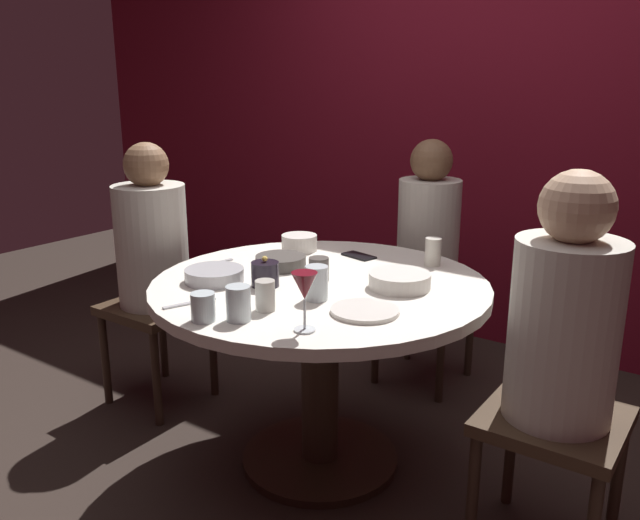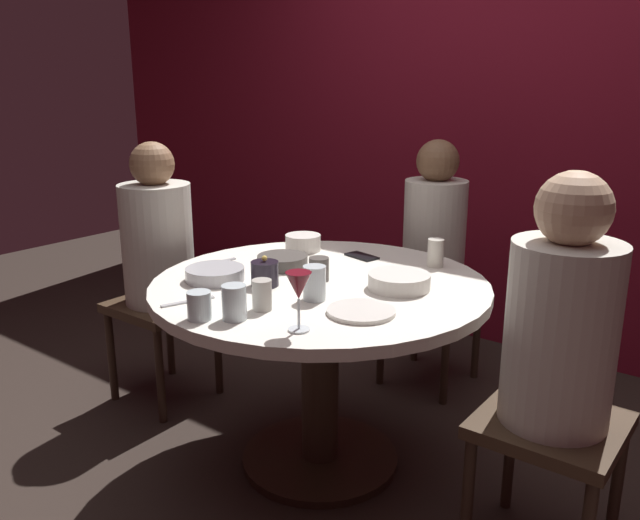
% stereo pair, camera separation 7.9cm
% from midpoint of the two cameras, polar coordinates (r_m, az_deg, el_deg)
% --- Properties ---
extents(ground_plane, '(8.00, 8.00, 0.00)m').
position_cam_midpoint_polar(ground_plane, '(2.64, 0.90, -17.26)').
color(ground_plane, '#2D231E').
extents(back_wall, '(6.00, 0.10, 2.60)m').
position_cam_midpoint_polar(back_wall, '(3.63, 16.41, 12.94)').
color(back_wall, maroon).
rests_on(back_wall, ground).
extents(dining_table, '(1.21, 1.21, 0.73)m').
position_cam_midpoint_polar(dining_table, '(2.38, 0.95, -5.82)').
color(dining_table, silver).
rests_on(dining_table, ground).
extents(seated_diner_left, '(0.40, 0.40, 1.18)m').
position_cam_midpoint_polar(seated_diner_left, '(2.92, -13.36, 1.22)').
color(seated_diner_left, '#3F2D1E').
rests_on(seated_diner_left, ground).
extents(seated_diner_back, '(0.40, 0.40, 1.17)m').
position_cam_midpoint_polar(seated_diner_back, '(3.05, 10.75, 1.94)').
color(seated_diner_back, '#3F2D1E').
rests_on(seated_diner_back, ground).
extents(seated_diner_right, '(0.40, 0.40, 1.20)m').
position_cam_midpoint_polar(seated_diner_right, '(1.97, 21.51, -6.06)').
color(seated_diner_right, '#3F2D1E').
rests_on(seated_diner_right, ground).
extents(candle_holder, '(0.10, 0.10, 0.11)m').
position_cam_midpoint_polar(candle_holder, '(2.27, -3.90, -1.20)').
color(candle_holder, black).
rests_on(candle_holder, dining_table).
extents(wine_glass, '(0.08, 0.08, 0.18)m').
position_cam_midpoint_polar(wine_glass, '(1.84, -0.67, -2.52)').
color(wine_glass, silver).
rests_on(wine_glass, dining_table).
extents(dinner_plate, '(0.22, 0.22, 0.01)m').
position_cam_midpoint_polar(dinner_plate, '(2.02, 4.78, -4.53)').
color(dinner_plate, silver).
rests_on(dinner_plate, dining_table).
extents(cell_phone, '(0.15, 0.10, 0.01)m').
position_cam_midpoint_polar(cell_phone, '(2.64, 4.55, 0.33)').
color(cell_phone, black).
rests_on(cell_phone, dining_table).
extents(bowl_serving_large, '(0.21, 0.21, 0.05)m').
position_cam_midpoint_polar(bowl_serving_large, '(2.35, -8.29, -1.24)').
color(bowl_serving_large, '#B7B7BC').
rests_on(bowl_serving_large, dining_table).
extents(bowl_salad_center, '(0.22, 0.22, 0.05)m').
position_cam_midpoint_polar(bowl_salad_center, '(2.26, 8.00, -1.87)').
color(bowl_salad_center, silver).
rests_on(bowl_salad_center, dining_table).
extents(bowl_small_white, '(0.19, 0.19, 0.05)m').
position_cam_midpoint_polar(bowl_small_white, '(2.49, -2.42, -0.12)').
color(bowl_small_white, '#4C4742').
rests_on(bowl_small_white, dining_table).
extents(bowl_sauce_side, '(0.15, 0.15, 0.07)m').
position_cam_midpoint_polar(bowl_sauce_side, '(2.73, -0.68, 1.54)').
color(bowl_sauce_side, silver).
rests_on(bowl_sauce_side, dining_table).
extents(cup_near_candle, '(0.08, 0.08, 0.11)m').
position_cam_midpoint_polar(cup_near_candle, '(2.12, 0.57, -2.04)').
color(cup_near_candle, silver).
rests_on(cup_near_candle, dining_table).
extents(cup_by_left_diner, '(0.07, 0.07, 0.09)m').
position_cam_midpoint_polar(cup_by_left_diner, '(2.32, 0.88, -0.81)').
color(cup_by_left_diner, '#4C4742').
rests_on(cup_by_left_diner, dining_table).
extents(cup_by_right_diner, '(0.07, 0.07, 0.09)m').
position_cam_midpoint_polar(cup_by_right_diner, '(1.98, -9.47, -3.99)').
color(cup_by_right_diner, silver).
rests_on(cup_by_right_diner, dining_table).
extents(cup_center_front, '(0.06, 0.06, 0.11)m').
position_cam_midpoint_polar(cup_center_front, '(2.54, 11.03, 0.62)').
color(cup_center_front, beige).
rests_on(cup_center_front, dining_table).
extents(cup_far_edge, '(0.06, 0.06, 0.10)m').
position_cam_midpoint_polar(cup_far_edge, '(2.03, -4.03, -3.09)').
color(cup_far_edge, '#B2ADA3').
rests_on(cup_far_edge, dining_table).
extents(cup_beside_wine, '(0.07, 0.07, 0.11)m').
position_cam_midpoint_polar(cup_beside_wine, '(1.96, -6.42, -3.74)').
color(cup_beside_wine, silver).
rests_on(cup_beside_wine, dining_table).
extents(fork_near_plate, '(0.05, 0.18, 0.01)m').
position_cam_midpoint_polar(fork_near_plate, '(2.58, -8.27, -0.22)').
color(fork_near_plate, '#B7B7BC').
rests_on(fork_near_plate, dining_table).
extents(knife_near_plate, '(0.08, 0.17, 0.01)m').
position_cam_midpoint_polar(knife_near_plate, '(2.14, -10.53, -3.63)').
color(knife_near_plate, '#B7B7BC').
rests_on(knife_near_plate, dining_table).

